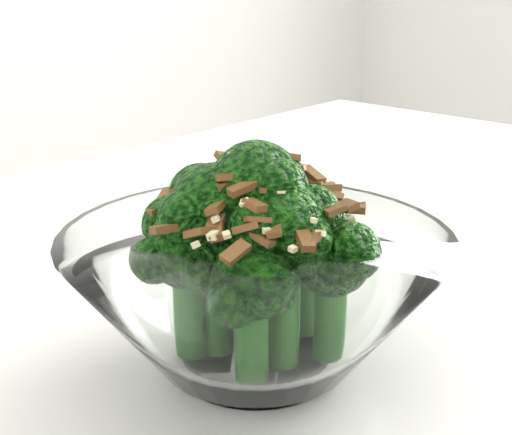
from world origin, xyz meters
TOP-DOWN VIEW (x-y plane):
  - table at (-0.01, -0.01)m, footprint 1.34×1.03m
  - broccoli_dish at (-0.12, -0.10)m, footprint 0.22×0.22m

SIDE VIEW (x-z plane):
  - table at x=-0.01m, z-range 0.31..1.06m
  - broccoli_dish at x=-0.12m, z-range 0.74..0.87m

